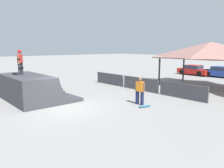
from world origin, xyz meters
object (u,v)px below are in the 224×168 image
at_px(skateboard_on_ground, 144,106).
at_px(parked_car_red, 194,70).
at_px(bystander_walking, 140,89).
at_px(skater_on_deck, 20,60).
at_px(parked_car_blue, 221,72).
at_px(skateboard_on_deck, 15,73).

bearing_deg(skateboard_on_ground, parked_car_red, -149.58).
bearing_deg(skateboard_on_ground, bystander_walking, -101.81).
height_order(skater_on_deck, parked_car_blue, skater_on_deck).
bearing_deg(skater_on_deck, parked_car_red, 126.47).
bearing_deg(skateboard_on_deck, skateboard_on_ground, 45.82).
xyz_separation_m(bystander_walking, parked_car_red, (-5.28, 16.30, -0.34)).
bearing_deg(parked_car_red, skateboard_on_deck, -88.95).
distance_m(skateboard_on_ground, parked_car_red, 17.59).
bearing_deg(skater_on_deck, bystander_walking, 78.44).
relative_size(skater_on_deck, bystander_walking, 0.97).
bearing_deg(skateboard_on_ground, skater_on_deck, -43.18).
height_order(skater_on_deck, bystander_walking, skater_on_deck).
xyz_separation_m(skater_on_deck, skateboard_on_ground, (6.56, 4.77, -2.59)).
xyz_separation_m(skater_on_deck, skateboard_on_deck, (-0.65, -0.20, -0.89)).
xyz_separation_m(bystander_walking, skateboard_on_ground, (0.61, -0.26, -0.89)).
height_order(skateboard_on_ground, parked_car_blue, parked_car_blue).
relative_size(bystander_walking, skateboard_on_ground, 2.08).
relative_size(bystander_walking, parked_car_blue, 0.41).
height_order(skateboard_on_deck, parked_car_blue, skateboard_on_deck).
relative_size(skateboard_on_ground, parked_car_red, 0.20).
xyz_separation_m(skateboard_on_deck, skateboard_on_ground, (7.21, 4.97, -1.70)).
xyz_separation_m(bystander_walking, parked_car_blue, (-2.01, 16.61, -0.34)).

